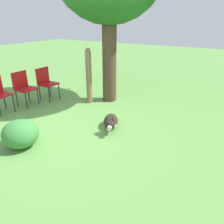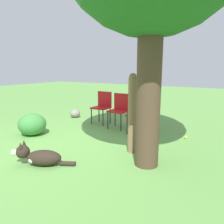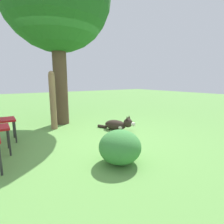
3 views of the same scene
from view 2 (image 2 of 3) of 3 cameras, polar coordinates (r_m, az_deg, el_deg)
The scene contains 9 objects.
ground_plane at distance 4.34m, azimuth -11.76°, elevation -9.46°, with size 30.00×30.00×0.00m, color #609947.
dog at distance 3.75m, azimuth -18.48°, elevation -11.01°, with size 0.57×0.94×0.39m.
fence_post at distance 3.93m, azimuth 5.28°, elevation -0.38°, with size 0.15×0.15×1.45m.
red_chair_0 at distance 6.05m, azimuth -2.52°, elevation 1.84°, with size 0.42×0.44×0.88m.
red_chair_1 at distance 5.60m, azimuth 1.96°, elevation 1.05°, with size 0.42×0.44×0.88m.
red_chair_2 at distance 5.18m, azimuth 7.20°, elevation 0.11°, with size 0.42×0.44×0.88m.
tennis_ball at distance 5.10m, azimuth 18.71°, elevation -6.25°, with size 0.07×0.07×0.07m.
garden_rock at distance 6.94m, azimuth -9.62°, elevation -0.36°, with size 0.31×0.32×0.25m.
low_shrub at distance 5.37m, azimuth -20.12°, elevation -3.03°, with size 0.63×0.63×0.51m.
Camera 2 is at (2.92, 2.83, 1.54)m, focal length 35.00 mm.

